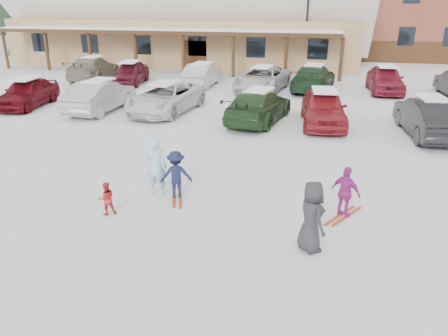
% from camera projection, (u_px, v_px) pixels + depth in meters
% --- Properties ---
extents(ground, '(160.00, 160.00, 0.00)m').
position_uv_depth(ground, '(203.00, 219.00, 10.79)').
color(ground, white).
rests_on(ground, ground).
extents(day_lodge, '(29.12, 12.50, 10.38)m').
position_uv_depth(day_lodge, '(188.00, 14.00, 36.65)').
color(day_lodge, tan).
rests_on(day_lodge, ground).
extents(lamp_post, '(0.50, 0.25, 6.73)m').
position_uv_depth(lamp_post, '(307.00, 19.00, 30.60)').
color(lamp_post, black).
rests_on(lamp_post, ground).
extents(adult_skier, '(0.62, 0.43, 1.64)m').
position_uv_depth(adult_skier, '(156.00, 166.00, 11.88)').
color(adult_skier, '#9ECFE7').
rests_on(adult_skier, ground).
extents(toddler_red, '(0.53, 0.51, 0.86)m').
position_uv_depth(toddler_red, '(106.00, 198.00, 10.88)').
color(toddler_red, red).
rests_on(toddler_red, ground).
extents(child_navy, '(0.98, 0.75, 1.34)m').
position_uv_depth(child_navy, '(176.00, 175.00, 11.73)').
color(child_navy, '#141938').
rests_on(child_navy, ground).
extents(skis_child_navy, '(0.65, 1.39, 0.03)m').
position_uv_depth(skis_child_navy, '(177.00, 197.00, 11.96)').
color(skis_child_navy, '#A63917').
rests_on(skis_child_navy, ground).
extents(child_magenta, '(0.83, 0.67, 1.32)m').
position_uv_depth(child_magenta, '(346.00, 192.00, 10.67)').
color(child_magenta, '#A42784').
rests_on(child_magenta, ground).
extents(skis_child_magenta, '(0.89, 1.30, 0.03)m').
position_uv_depth(skis_child_magenta, '(343.00, 216.00, 10.90)').
color(skis_child_magenta, '#A63917').
rests_on(skis_child_magenta, ground).
extents(bystander_dark, '(0.84, 0.93, 1.59)m').
position_uv_depth(bystander_dark, '(311.00, 217.00, 9.19)').
color(bystander_dark, '#29292C').
rests_on(bystander_dark, ground).
extents(parked_car_0, '(2.12, 4.33, 1.42)m').
position_uv_depth(parked_car_0, '(27.00, 93.00, 21.83)').
color(parked_car_0, '#5B0912').
rests_on(parked_car_0, ground).
extents(parked_car_1, '(1.74, 4.57, 1.49)m').
position_uv_depth(parked_car_1, '(100.00, 96.00, 20.93)').
color(parked_car_1, '#A7A7AB').
rests_on(parked_car_1, ground).
extents(parked_car_2, '(2.94, 5.27, 1.39)m').
position_uv_depth(parked_car_2, '(166.00, 98.00, 20.75)').
color(parked_car_2, silver).
rests_on(parked_car_2, ground).
extents(parked_car_3, '(2.73, 5.10, 1.41)m').
position_uv_depth(parked_car_3, '(259.00, 106.00, 19.14)').
color(parked_car_3, '#213F1E').
rests_on(parked_car_3, ground).
extents(parked_car_4, '(2.19, 4.58, 1.51)m').
position_uv_depth(parked_car_4, '(323.00, 108.00, 18.60)').
color(parked_car_4, maroon).
rests_on(parked_car_4, ground).
extents(parked_car_5, '(2.12, 4.77, 1.52)m').
position_uv_depth(parked_car_5, '(429.00, 117.00, 17.10)').
color(parked_car_5, black).
rests_on(parked_car_5, ground).
extents(parked_car_7, '(2.66, 5.38, 1.50)m').
position_uv_depth(parked_car_7, '(93.00, 68.00, 29.21)').
color(parked_car_7, gray).
rests_on(parked_car_7, ground).
extents(parked_car_8, '(2.20, 4.31, 1.41)m').
position_uv_depth(parked_car_8, '(130.00, 73.00, 27.74)').
color(parked_car_8, maroon).
rests_on(parked_car_8, ground).
extents(parked_car_9, '(1.57, 4.28, 1.40)m').
position_uv_depth(parked_car_9, '(202.00, 75.00, 27.06)').
color(parked_car_9, '#BBBBC0').
rests_on(parked_car_9, ground).
extents(parked_car_10, '(3.07, 5.44, 1.43)m').
position_uv_depth(parked_car_10, '(262.00, 79.00, 25.54)').
color(parked_car_10, silver).
rests_on(parked_car_10, ground).
extents(parked_car_11, '(2.69, 5.36, 1.50)m').
position_uv_depth(parked_car_11, '(313.00, 78.00, 25.69)').
color(parked_car_11, '#1A361E').
rests_on(parked_car_11, ground).
extents(parked_car_12, '(2.00, 4.53, 1.52)m').
position_uv_depth(parked_car_12, '(385.00, 79.00, 25.19)').
color(parked_car_12, maroon).
rests_on(parked_car_12, ground).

